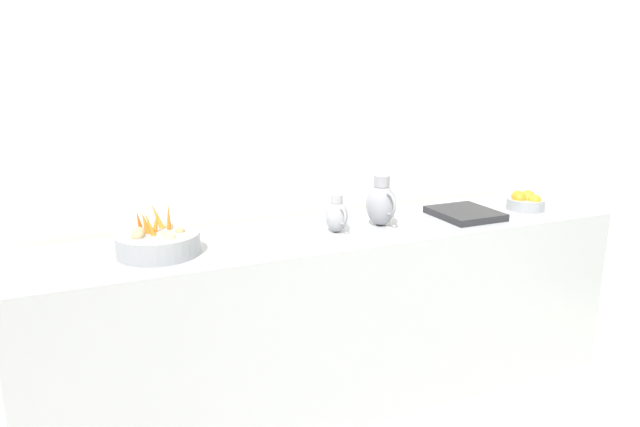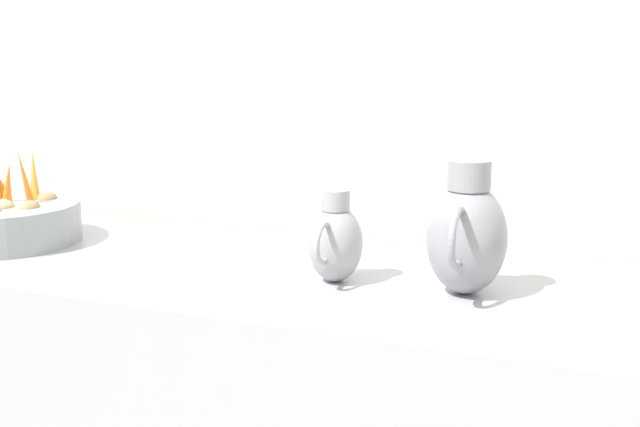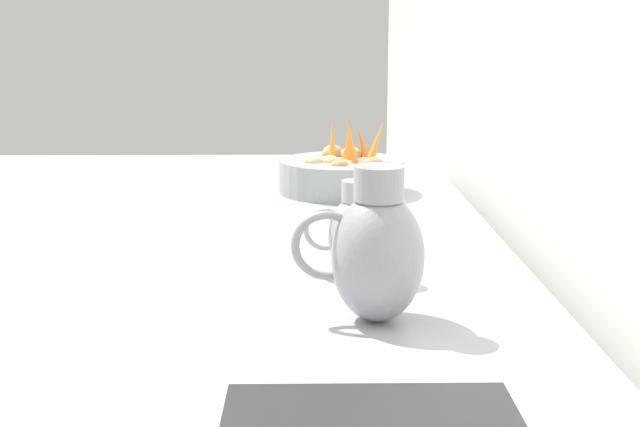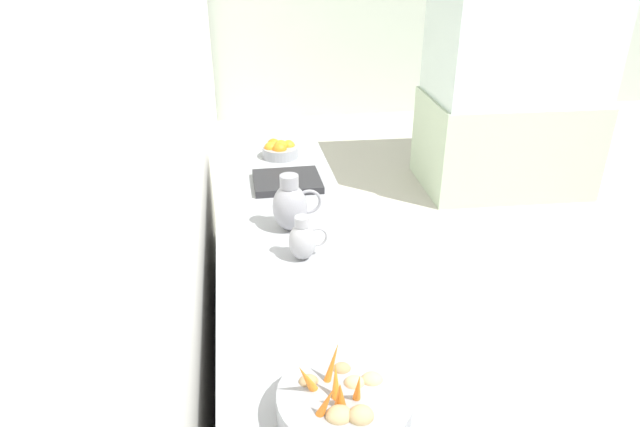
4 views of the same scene
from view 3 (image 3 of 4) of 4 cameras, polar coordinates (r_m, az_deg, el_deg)
The scene contains 3 objects.
vegetable_colander at distance 2.47m, azimuth 1.46°, elevation 2.60°, with size 0.35×0.35×0.22m.
metal_pitcher_tall at distance 1.39m, azimuth 3.71°, elevation -2.55°, with size 0.21×0.15×0.25m.
metal_pitcher_short at distance 1.64m, azimuth 2.36°, elevation -1.32°, with size 0.16×0.11×0.18m.
Camera 3 is at (-1.41, 1.44, 1.37)m, focal length 48.71 mm.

